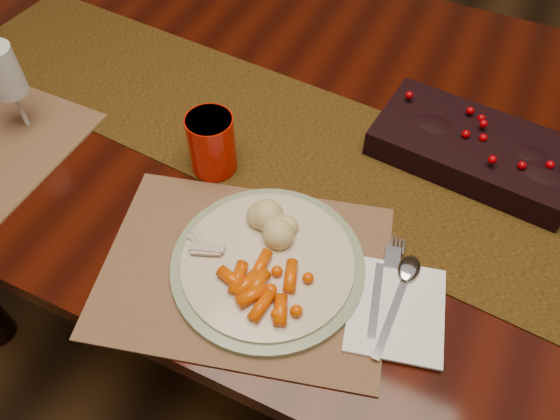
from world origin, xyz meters
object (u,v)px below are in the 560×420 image
at_px(dinner_plate, 268,264).
at_px(wine_glass, 11,90).
at_px(napkin, 396,309).
at_px(placemat_main, 245,270).
at_px(mashed_potatoes, 273,219).
at_px(turkey_shreds, 199,248).
at_px(dining_table, 332,249).
at_px(red_cup, 212,144).
at_px(centerpiece, 475,145).
at_px(baby_carrots, 263,282).

distance_m(dinner_plate, wine_glass, 0.54).
bearing_deg(napkin, placemat_main, 174.39).
distance_m(mashed_potatoes, turkey_shreds, 0.12).
height_order(dining_table, mashed_potatoes, mashed_potatoes).
height_order(dinner_plate, turkey_shreds, turkey_shreds).
relative_size(dinner_plate, red_cup, 2.70).
xyz_separation_m(dining_table, centerpiece, (0.21, 0.03, 0.41)).
distance_m(baby_carrots, red_cup, 0.26).
height_order(centerpiece, dinner_plate, centerpiece).
distance_m(placemat_main, red_cup, 0.22).
xyz_separation_m(baby_carrots, napkin, (0.18, 0.05, -0.02)).
relative_size(placemat_main, napkin, 2.72).
bearing_deg(dining_table, napkin, -58.67).
bearing_deg(placemat_main, wine_glass, 153.66).
relative_size(dining_table, placemat_main, 4.32).
bearing_deg(centerpiece, baby_carrots, -118.64).
bearing_deg(placemat_main, centerpiece, 41.07).
bearing_deg(napkin, mashed_potatoes, 154.74).
height_order(dining_table, turkey_shreds, turkey_shreds).
bearing_deg(centerpiece, red_cup, -152.82).
xyz_separation_m(napkin, red_cup, (-0.36, 0.13, 0.05)).
bearing_deg(mashed_potatoes, wine_glass, 176.51).
relative_size(red_cup, wine_glass, 0.63).
distance_m(dining_table, baby_carrots, 0.54).
bearing_deg(placemat_main, baby_carrots, -42.34).
relative_size(centerpiece, turkey_shreds, 4.89).
xyz_separation_m(dining_table, turkey_shreds, (-0.11, -0.34, 0.40)).
bearing_deg(red_cup, dining_table, 44.38).
height_order(red_cup, wine_glass, wine_glass).
distance_m(placemat_main, turkey_shreds, 0.08).
distance_m(dining_table, dinner_plate, 0.50).
bearing_deg(dinner_plate, dining_table, 88.72).
height_order(dinner_plate, mashed_potatoes, mashed_potatoes).
bearing_deg(centerpiece, mashed_potatoes, -129.86).
relative_size(baby_carrots, wine_glass, 0.60).
relative_size(dining_table, mashed_potatoes, 20.71).
distance_m(centerpiece, turkey_shreds, 0.49).
bearing_deg(napkin, wine_glass, 160.84).
bearing_deg(turkey_shreds, placemat_main, 6.72).
bearing_deg(dinner_plate, centerpiece, 57.33).
height_order(dining_table, placemat_main, placemat_main).
distance_m(placemat_main, wine_glass, 0.52).
distance_m(dinner_plate, turkey_shreds, 0.10).
relative_size(turkey_shreds, napkin, 0.44).
bearing_deg(wine_glass, napkin, -6.09).
bearing_deg(placemat_main, napkin, -6.88).
xyz_separation_m(placemat_main, dinner_plate, (0.03, 0.02, 0.01)).
distance_m(mashed_potatoes, napkin, 0.22).
distance_m(dining_table, mashed_potatoes, 0.49).
bearing_deg(napkin, dinner_plate, 170.34).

